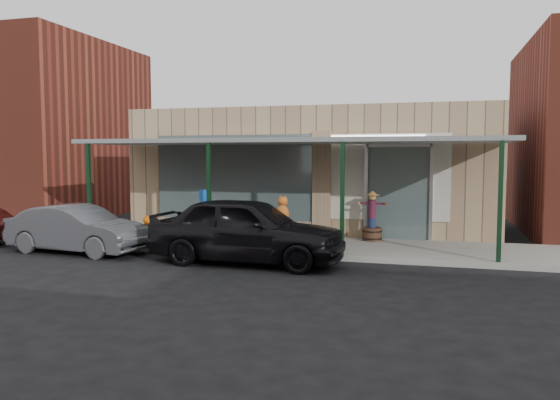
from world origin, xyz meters
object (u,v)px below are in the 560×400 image
(car_grey, at_px, (77,229))
(handicap_sign, at_px, (205,210))
(parked_sedan, at_px, (247,230))
(barrel_pumpkin, at_px, (149,230))
(barrel_scarecrow, at_px, (372,224))

(car_grey, bearing_deg, handicap_sign, -62.60)
(parked_sedan, bearing_deg, car_grey, 91.78)
(barrel_pumpkin, relative_size, handicap_sign, 0.52)
(handicap_sign, xyz_separation_m, parked_sedan, (1.70, -1.35, -0.32))
(barrel_scarecrow, distance_m, parked_sedan, 4.39)
(barrel_scarecrow, bearing_deg, car_grey, -172.23)
(barrel_pumpkin, bearing_deg, car_grey, -120.97)
(barrel_pumpkin, relative_size, car_grey, 0.21)
(barrel_scarecrow, height_order, parked_sedan, parked_sedan)
(barrel_pumpkin, bearing_deg, handicap_sign, -16.52)
(barrel_scarecrow, distance_m, handicap_sign, 4.90)
(handicap_sign, height_order, parked_sedan, handicap_sign)
(barrel_scarecrow, xyz_separation_m, car_grey, (-7.60, -3.37, 0.01))
(parked_sedan, relative_size, car_grey, 1.25)
(parked_sedan, bearing_deg, handicap_sign, 54.29)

